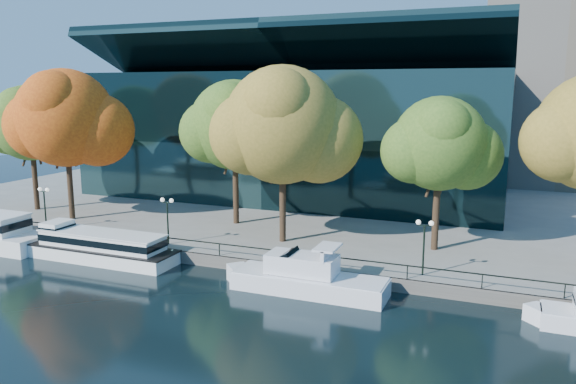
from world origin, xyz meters
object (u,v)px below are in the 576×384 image
at_px(cruiser_near, 303,277).
at_px(tree_2, 236,127).
at_px(tree_1, 66,120).
at_px(lamp_2, 424,235).
at_px(tour_boat, 94,245).
at_px(tree_0, 31,125).
at_px(lamp_0, 44,198).
at_px(tree_4, 441,146).
at_px(tree_3, 284,128).
at_px(lamp_1, 167,210).

xyz_separation_m(cruiser_near, tree_2, (-11.69, 12.82, 9.43)).
bearing_deg(tree_1, tree_2, 15.86).
xyz_separation_m(tree_2, lamp_2, (19.43, -8.91, -6.55)).
height_order(tour_boat, tree_0, tree_0).
relative_size(tree_2, lamp_0, 3.49).
relative_size(tour_boat, lamp_2, 3.87).
height_order(cruiser_near, tree_4, tree_4).
distance_m(tour_boat, tree_3, 18.81).
distance_m(tree_4, lamp_0, 36.37).
relative_size(cruiser_near, tree_2, 0.87).
bearing_deg(tree_0, lamp_0, -40.14).
bearing_deg(tree_3, tree_4, 10.68).
relative_size(tour_boat, tree_4, 1.23).
xyz_separation_m(tree_4, lamp_1, (-21.60, -6.87, -5.68)).
bearing_deg(tree_1, tree_4, 4.17).
xyz_separation_m(tree_2, lamp_1, (-2.11, -8.91, -6.55)).
height_order(tree_0, tree_2, tree_2).
distance_m(tree_0, tree_3, 30.33).
distance_m(cruiser_near, lamp_2, 9.14).
height_order(cruiser_near, tree_1, tree_1).
height_order(tree_4, lamp_1, tree_4).
bearing_deg(lamp_0, tour_boat, -21.48).
distance_m(tree_2, lamp_1, 11.25).
bearing_deg(lamp_0, tree_0, 139.86).
distance_m(tree_4, lamp_2, 8.91).
distance_m(tree_0, tree_4, 42.90).
relative_size(tree_4, lamp_0, 3.13).
relative_size(tree_0, lamp_0, 3.37).
relative_size(tour_boat, tree_0, 1.15).
distance_m(cruiser_near, lamp_1, 14.63).
xyz_separation_m(tour_boat, tree_3, (14.09, 7.84, 9.68)).
bearing_deg(tree_0, tree_3, -3.69).
relative_size(tour_boat, tree_1, 1.03).
relative_size(tour_boat, tree_2, 1.11).
bearing_deg(tree_0, lamp_1, -16.81).
height_order(tour_boat, tree_4, tree_4).
bearing_deg(tree_4, lamp_2, -90.45).
relative_size(tree_0, tree_4, 1.07).
bearing_deg(tour_boat, lamp_0, 158.52).
xyz_separation_m(tree_0, tree_1, (6.99, -2.19, 0.75)).
bearing_deg(tour_boat, tree_3, 29.11).
distance_m(tour_boat, tree_4, 29.82).
distance_m(tree_3, tree_4, 12.92).
height_order(tree_2, tree_3, tree_3).
distance_m(tour_boat, lamp_1, 6.71).
distance_m(tree_3, lamp_2, 15.06).
relative_size(tour_boat, cruiser_near, 1.28).
height_order(tree_1, lamp_0, tree_1).
bearing_deg(lamp_2, cruiser_near, -153.20).
height_order(tree_1, tree_3, tree_3).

